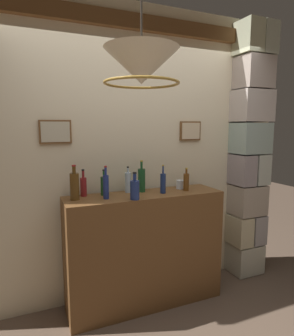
{
  "coord_description": "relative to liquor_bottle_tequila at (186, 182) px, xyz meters",
  "views": [
    {
      "loc": [
        -1.01,
        -1.62,
        1.7
      ],
      "look_at": [
        0.0,
        0.77,
        1.33
      ],
      "focal_mm": 31.12,
      "sensor_mm": 36.0,
      "label": 1
    }
  ],
  "objects": [
    {
      "name": "bar_shelf_unit",
      "position": [
        -0.42,
        0.03,
        -0.63
      ],
      "size": [
        1.48,
        0.41,
        1.08
      ],
      "primitive_type": "cube",
      "color": "brown",
      "rests_on": "ground"
    },
    {
      "name": "liquor_bottle_vermouth",
      "position": [
        -0.78,
        0.13,
        0.0
      ],
      "size": [
        0.07,
        0.07,
        0.24
      ],
      "color": "#1A5021",
      "rests_on": "bar_shelf_unit"
    },
    {
      "name": "liquor_bottle_scotch",
      "position": [
        -0.55,
        0.15,
        0.01
      ],
      "size": [
        0.06,
        0.06,
        0.25
      ],
      "color": "silver",
      "rests_on": "bar_shelf_unit"
    },
    {
      "name": "liquor_bottle_mezcal",
      "position": [
        -0.25,
        -0.01,
        0.01
      ],
      "size": [
        0.05,
        0.05,
        0.27
      ],
      "color": "navy",
      "rests_on": "bar_shelf_unit"
    },
    {
      "name": "panelled_rear_partition",
      "position": [
        -0.42,
        0.31,
        0.33
      ],
      "size": [
        3.42,
        0.15,
        2.86
      ],
      "color": "beige",
      "rests_on": "ground"
    },
    {
      "name": "pendant_lamp",
      "position": [
        -0.79,
        -0.8,
        0.87
      ],
      "size": [
        0.44,
        0.44,
        0.63
      ],
      "color": "#EFE5C6"
    },
    {
      "name": "liquor_bottle_tequila",
      "position": [
        0.0,
        0.0,
        0.0
      ],
      "size": [
        0.06,
        0.06,
        0.22
      ],
      "color": "brown",
      "rests_on": "bar_shelf_unit"
    },
    {
      "name": "glass_tumbler_rocks",
      "position": [
        -0.01,
        0.1,
        -0.05
      ],
      "size": [
        0.08,
        0.08,
        0.09
      ],
      "color": "silver",
      "rests_on": "bar_shelf_unit"
    },
    {
      "name": "liquor_bottle_rye",
      "position": [
        -0.8,
        -0.01,
        0.02
      ],
      "size": [
        0.05,
        0.05,
        0.29
      ],
      "color": "navy",
      "rests_on": "bar_shelf_unit"
    },
    {
      "name": "liquor_bottle_gin",
      "position": [
        -0.58,
        -0.13,
        0.0
      ],
      "size": [
        0.08,
        0.08,
        0.24
      ],
      "color": "navy",
      "rests_on": "bar_shelf_unit"
    },
    {
      "name": "stone_pillar",
      "position": [
        0.89,
        0.16,
        0.25
      ],
      "size": [
        0.4,
        0.35,
        2.79
      ],
      "color": "beige",
      "rests_on": "ground"
    },
    {
      "name": "liquor_bottle_port",
      "position": [
        -0.96,
        0.16,
        0.0
      ],
      "size": [
        0.06,
        0.06,
        0.24
      ],
      "color": "maroon",
      "rests_on": "bar_shelf_unit"
    },
    {
      "name": "liquor_bottle_amaro",
      "position": [
        -1.06,
        0.06,
        0.03
      ],
      "size": [
        0.08,
        0.08,
        0.3
      ],
      "color": "#583A16",
      "rests_on": "bar_shelf_unit"
    },
    {
      "name": "liquor_bottle_bourbon",
      "position": [
        -0.42,
        0.13,
        0.03
      ],
      "size": [
        0.07,
        0.07,
        0.3
      ],
      "color": "#1A4A24",
      "rests_on": "bar_shelf_unit"
    }
  ]
}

